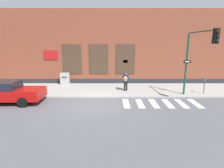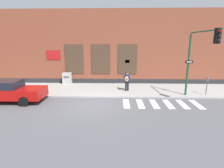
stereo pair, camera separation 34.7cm
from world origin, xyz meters
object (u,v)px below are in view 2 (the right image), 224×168
busker (127,80)px  parking_meter (207,83)px  red_car (10,91)px  utility_box (67,78)px  traffic_light (199,52)px

busker → parking_meter: bearing=-9.1°
red_car → busker: bearing=19.3°
parking_meter → utility_box: bearing=163.8°
parking_meter → utility_box: size_ratio=1.27×
red_car → traffic_light: 13.32m
parking_meter → busker: bearing=170.9°
busker → parking_meter: size_ratio=1.16×
parking_meter → traffic_light: bearing=-137.1°
busker → traffic_light: (4.70, -2.39, 2.42)m
red_car → traffic_light: traffic_light is taller
parking_meter → utility_box: (-12.04, 3.50, -0.38)m
red_car → traffic_light: size_ratio=0.96×
red_car → parking_meter: bearing=7.5°
utility_box → parking_meter: bearing=-16.2°
utility_box → red_car: bearing=-114.7°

